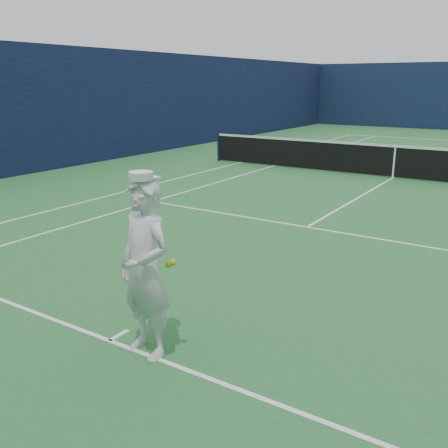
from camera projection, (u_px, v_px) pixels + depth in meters
name	position (u px, v px, depth m)	size (l,w,h in m)	color
ground	(393.00, 178.00, 15.25)	(80.00, 80.00, 0.00)	#286932
court_markings	(393.00, 178.00, 15.25)	(11.03, 23.83, 0.01)	white
windscreen_fence	(399.00, 111.00, 14.70)	(20.12, 36.12, 4.00)	#0F1A38
tennis_net	(394.00, 160.00, 15.10)	(12.88, 0.09, 1.07)	#141E4C
tennis_player	(145.00, 269.00, 5.17)	(0.78, 0.63, 1.99)	white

